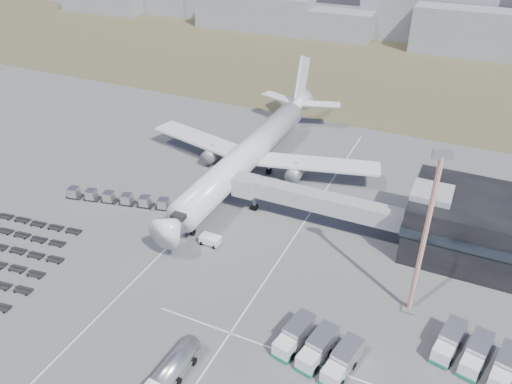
% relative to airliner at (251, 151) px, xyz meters
% --- Properties ---
extents(ground, '(420.00, 420.00, 0.00)m').
position_rel_airliner_xyz_m(ground, '(0.00, -32.38, -5.29)').
color(ground, '#565659').
rests_on(ground, ground).
extents(grass_strip, '(420.00, 90.00, 0.01)m').
position_rel_airliner_xyz_m(grass_strip, '(0.00, 77.62, -5.29)').
color(grass_strip, '#4D482E').
rests_on(grass_strip, ground).
extents(lane_markings, '(47.12, 110.00, 0.01)m').
position_rel_airliner_xyz_m(lane_markings, '(9.77, -29.38, -5.29)').
color(lane_markings, silver).
rests_on(lane_markings, ground).
extents(terminal, '(30.40, 16.40, 11.00)m').
position_rel_airliner_xyz_m(terminal, '(47.77, -8.41, -0.04)').
color(terminal, black).
rests_on(terminal, ground).
extents(jet_bridge, '(30.30, 3.80, 7.05)m').
position_rel_airliner_xyz_m(jet_bridge, '(15.90, -11.95, -0.24)').
color(jet_bridge, '#939399').
rests_on(jet_bridge, ground).
extents(airliner, '(51.59, 64.53, 17.62)m').
position_rel_airliner_xyz_m(airliner, '(0.00, 0.00, 0.00)').
color(airliner, white).
rests_on(airliner, ground).
extents(skyline, '(300.29, 26.94, 25.18)m').
position_rel_airliner_xyz_m(skyline, '(-10.56, 117.80, 3.13)').
color(skyline, gray).
rests_on(skyline, ground).
extents(fuel_tanker, '(2.83, 9.77, 3.13)m').
position_rel_airliner_xyz_m(fuel_tanker, '(13.04, -49.95, -3.73)').
color(fuel_tanker, white).
rests_on(fuel_tanker, ground).
extents(pushback_tug, '(3.50, 2.03, 1.53)m').
position_rel_airliner_xyz_m(pushback_tug, '(4.00, -24.38, -4.52)').
color(pushback_tug, white).
rests_on(pushback_tug, ground).
extents(catering_truck, '(3.52, 6.33, 2.74)m').
position_rel_airliner_xyz_m(catering_truck, '(8.85, 1.38, -3.89)').
color(catering_truck, white).
rests_on(catering_truck, ground).
extents(service_trucks_near, '(10.57, 8.78, 2.85)m').
position_rel_airliner_xyz_m(service_trucks_near, '(27.80, -39.16, -3.74)').
color(service_trucks_near, white).
rests_on(service_trucks_near, ground).
extents(service_trucks_far, '(13.67, 9.35, 2.78)m').
position_rel_airliner_xyz_m(service_trucks_far, '(47.54, -32.10, -3.78)').
color(service_trucks_far, white).
rests_on(service_trucks_far, ground).
extents(uld_row, '(21.03, 6.25, 1.92)m').
position_rel_airliner_xyz_m(uld_row, '(-17.92, -20.70, -4.14)').
color(uld_row, black).
rests_on(uld_row, ground).
extents(floodlight_mast, '(2.40, 1.94, 25.10)m').
position_rel_airliner_xyz_m(floodlight_mast, '(36.85, -25.81, 7.29)').
color(floodlight_mast, '#AF3B1C').
rests_on(floodlight_mast, ground).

